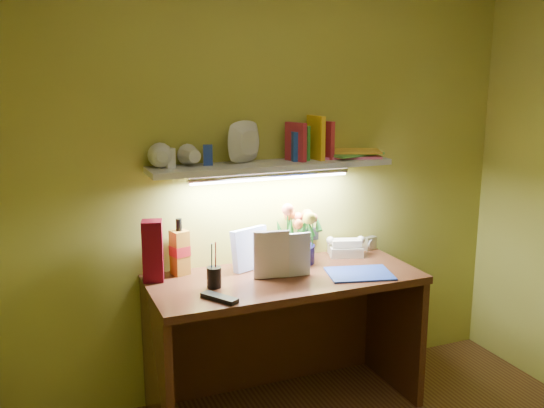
# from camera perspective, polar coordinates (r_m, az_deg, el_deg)

# --- Properties ---
(desk) EXTENTS (1.40, 0.60, 0.75)m
(desk) POSITION_cam_1_polar(r_m,az_deg,el_deg) (3.29, 1.22, -12.95)
(desk) COLOR #3C1E10
(desk) RESTS_ON ground
(flower_bouquet) EXTENTS (0.22, 0.22, 0.33)m
(flower_bouquet) POSITION_cam_1_polar(r_m,az_deg,el_deg) (3.32, 2.47, -2.73)
(flower_bouquet) COLOR #120E3C
(flower_bouquet) RESTS_ON desk
(telephone) EXTENTS (0.22, 0.19, 0.11)m
(telephone) POSITION_cam_1_polar(r_m,az_deg,el_deg) (3.49, 6.93, -3.92)
(telephone) COLOR silver
(telephone) RESTS_ON desk
(desk_clock) EXTENTS (0.08, 0.06, 0.08)m
(desk_clock) POSITION_cam_1_polar(r_m,az_deg,el_deg) (3.63, 9.21, -3.66)
(desk_clock) COLOR #B5B5BA
(desk_clock) RESTS_ON desk
(whisky_bottle) EXTENTS (0.10, 0.10, 0.30)m
(whisky_bottle) POSITION_cam_1_polar(r_m,az_deg,el_deg) (3.16, -8.69, -3.99)
(whisky_bottle) COLOR #B77422
(whisky_bottle) RESTS_ON desk
(whisky_box) EXTENTS (0.12, 0.12, 0.31)m
(whisky_box) POSITION_cam_1_polar(r_m,az_deg,el_deg) (3.09, -11.15, -4.35)
(whisky_box) COLOR #550512
(whisky_box) RESTS_ON desk
(pen_cup) EXTENTS (0.08, 0.08, 0.17)m
(pen_cup) POSITION_cam_1_polar(r_m,az_deg,el_deg) (2.97, -5.48, -6.22)
(pen_cup) COLOR black
(pen_cup) RESTS_ON desk
(art_card) EXTENTS (0.22, 0.12, 0.22)m
(art_card) POSITION_cam_1_polar(r_m,az_deg,el_deg) (3.23, -2.07, -4.22)
(art_card) COLOR white
(art_card) RESTS_ON desk
(tv_remote) EXTENTS (0.15, 0.19, 0.02)m
(tv_remote) POSITION_cam_1_polar(r_m,az_deg,el_deg) (2.83, -4.98, -8.79)
(tv_remote) COLOR black
(tv_remote) RESTS_ON desk
(blue_folder) EXTENTS (0.38, 0.31, 0.01)m
(blue_folder) POSITION_cam_1_polar(r_m,az_deg,el_deg) (3.20, 8.24, -6.50)
(blue_folder) COLOR #2440AA
(blue_folder) RESTS_ON desk
(desk_book_a) EXTENTS (0.19, 0.06, 0.25)m
(desk_book_a) POSITION_cam_1_polar(r_m,az_deg,el_deg) (3.05, -1.74, -4.90)
(desk_book_a) COLOR beige
(desk_book_a) RESTS_ON desk
(desk_book_b) EXTENTS (0.17, 0.04, 0.23)m
(desk_book_b) POSITION_cam_1_polar(r_m,az_deg,el_deg) (3.08, 0.68, -4.93)
(desk_book_b) COLOR silver
(desk_book_b) RESTS_ON desk
(wall_shelf) EXTENTS (1.32, 0.36, 0.27)m
(wall_shelf) POSITION_cam_1_polar(r_m,az_deg,el_deg) (3.17, 0.08, 4.33)
(wall_shelf) COLOR silver
(wall_shelf) RESTS_ON ground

